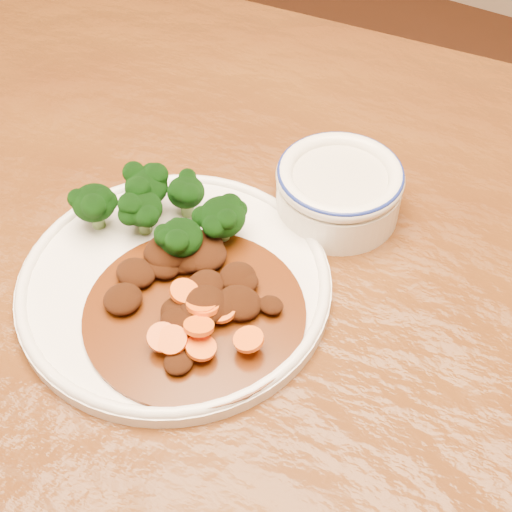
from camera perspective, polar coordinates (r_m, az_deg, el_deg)
The scene contains 5 objects.
dining_table at distance 0.79m, azimuth -0.81°, elevation -3.04°, with size 1.59×1.06×0.75m.
dinner_plate at distance 0.69m, azimuth -6.53°, elevation -2.10°, with size 0.30×0.30×0.02m.
broccoli_florets at distance 0.71m, azimuth -7.49°, elevation 3.79°, with size 0.16×0.10×0.05m.
mince_stew at distance 0.66m, azimuth -5.22°, elevation -2.64°, with size 0.20×0.20×0.03m.
dip_bowl at distance 0.74m, azimuth 6.64°, elevation 5.39°, with size 0.13×0.13×0.06m.
Camera 1 is at (0.27, -0.42, 1.28)m, focal length 50.00 mm.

